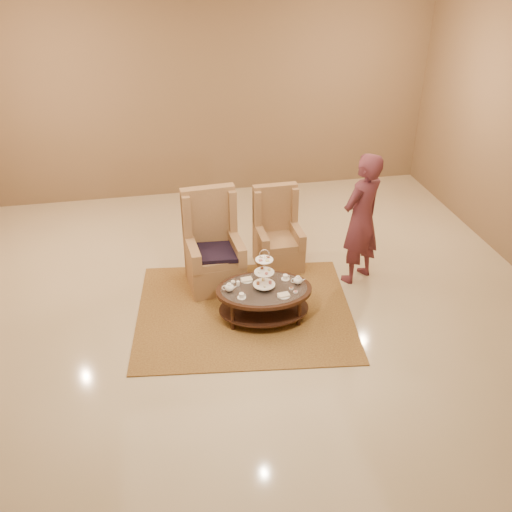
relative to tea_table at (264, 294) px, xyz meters
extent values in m
plane|color=beige|center=(-0.17, 0.08, -0.36)|extent=(8.00, 8.00, 0.00)
cube|color=white|center=(-0.17, 0.08, -0.36)|extent=(8.00, 8.00, 0.02)
cube|color=olive|center=(-0.17, 4.08, 1.39)|extent=(8.00, 0.04, 3.50)
cube|color=olive|center=(-0.22, 0.16, -0.36)|extent=(2.99, 2.59, 0.01)
cylinder|color=black|center=(-0.43, -0.18, -0.17)|extent=(0.05, 0.05, 0.39)
cylinder|color=black|center=(0.39, -0.25, -0.17)|extent=(0.05, 0.05, 0.39)
cylinder|color=black|center=(-0.39, 0.25, -0.17)|extent=(0.05, 0.05, 0.39)
cylinder|color=black|center=(0.43, 0.18, -0.17)|extent=(0.05, 0.05, 0.39)
cylinder|color=white|center=(0.00, 0.00, 0.33)|extent=(0.01, 0.01, 0.49)
torus|color=white|center=(0.00, 0.00, 0.57)|extent=(0.13, 0.02, 0.13)
cylinder|color=white|center=(0.00, 0.00, 0.14)|extent=(0.30, 0.30, 0.01)
cylinder|color=white|center=(0.00, 0.00, 0.32)|extent=(0.26, 0.26, 0.01)
cylinder|color=white|center=(0.00, 0.00, 0.49)|extent=(0.23, 0.23, 0.01)
cylinder|color=#B2615B|center=(0.08, -0.01, 0.16)|extent=(0.04, 0.04, 0.03)
cylinder|color=#DABF6D|center=(0.01, 0.07, 0.16)|extent=(0.04, 0.04, 0.03)
cylinder|color=brown|center=(-0.07, 0.01, 0.16)|extent=(0.04, 0.04, 0.03)
cylinder|color=white|center=(-0.01, -0.08, 0.16)|extent=(0.04, 0.04, 0.03)
ellipsoid|color=#DABF6D|center=(0.07, 0.01, 0.34)|extent=(0.05, 0.05, 0.03)
ellipsoid|color=brown|center=(-0.01, 0.07, 0.34)|extent=(0.05, 0.05, 0.03)
ellipsoid|color=white|center=(-0.07, -0.01, 0.34)|extent=(0.05, 0.05, 0.03)
ellipsoid|color=#B2615B|center=(0.01, -0.07, 0.34)|extent=(0.05, 0.05, 0.03)
cube|color=brown|center=(0.05, 0.03, 0.51)|extent=(0.05, 0.03, 0.02)
cube|color=white|center=(-0.03, 0.05, 0.51)|extent=(0.05, 0.03, 0.02)
cube|color=#B2615B|center=(-0.05, -0.03, 0.51)|extent=(0.05, 0.03, 0.02)
cube|color=#DABF6D|center=(0.03, -0.05, 0.51)|extent=(0.05, 0.03, 0.02)
ellipsoid|color=white|center=(-0.43, 0.02, 0.14)|extent=(0.13, 0.13, 0.09)
cylinder|color=white|center=(-0.43, 0.02, 0.19)|extent=(0.06, 0.06, 0.01)
sphere|color=white|center=(-0.43, 0.02, 0.20)|extent=(0.02, 0.02, 0.02)
cone|color=white|center=(-0.36, 0.01, 0.14)|extent=(0.07, 0.03, 0.05)
torus|color=white|center=(-0.49, 0.02, 0.14)|extent=(0.07, 0.02, 0.07)
ellipsoid|color=white|center=(0.43, 0.01, 0.14)|extent=(0.13, 0.13, 0.09)
cylinder|color=white|center=(0.43, 0.01, 0.19)|extent=(0.06, 0.06, 0.01)
sphere|color=white|center=(0.43, 0.01, 0.20)|extent=(0.02, 0.02, 0.02)
cone|color=white|center=(0.51, 0.01, 0.14)|extent=(0.07, 0.03, 0.05)
torus|color=white|center=(0.37, 0.02, 0.14)|extent=(0.07, 0.02, 0.07)
cylinder|color=white|center=(-0.31, -0.15, 0.09)|extent=(0.12, 0.12, 0.01)
cylinder|color=white|center=(-0.31, -0.15, 0.12)|extent=(0.07, 0.07, 0.05)
torus|color=white|center=(-0.27, -0.15, 0.12)|extent=(0.04, 0.01, 0.04)
cylinder|color=white|center=(0.31, 0.15, 0.09)|extent=(0.12, 0.12, 0.01)
cylinder|color=white|center=(0.31, 0.15, 0.12)|extent=(0.07, 0.07, 0.05)
torus|color=white|center=(0.34, 0.15, 0.12)|extent=(0.04, 0.01, 0.04)
cylinder|color=white|center=(-0.18, 0.21, 0.09)|extent=(0.17, 0.17, 0.01)
cube|color=beige|center=(-0.18, 0.21, 0.10)|extent=(0.15, 0.11, 0.02)
cylinder|color=white|center=(0.20, -0.21, 0.09)|extent=(0.17, 0.17, 0.01)
cube|color=beige|center=(0.20, -0.21, 0.10)|extent=(0.15, 0.11, 0.02)
cylinder|color=white|center=(-0.30, 0.12, 0.11)|extent=(0.05, 0.05, 0.06)
cylinder|color=white|center=(0.36, -0.17, 0.09)|extent=(0.06, 0.06, 0.01)
cylinder|color=#B2615B|center=(0.36, -0.17, 0.10)|extent=(0.04, 0.04, 0.01)
cylinder|color=white|center=(0.33, -0.08, 0.09)|extent=(0.06, 0.06, 0.01)
cylinder|color=brown|center=(0.33, -0.08, 0.10)|extent=(0.04, 0.04, 0.01)
cylinder|color=white|center=(-0.36, 0.21, 0.09)|extent=(0.06, 0.06, 0.01)
cylinder|color=white|center=(-0.36, 0.21, 0.10)|extent=(0.04, 0.04, 0.01)
cube|color=#9C7149|center=(-0.50, 0.87, -0.15)|extent=(0.78, 0.78, 0.43)
cube|color=#9C7149|center=(-0.50, 0.82, 0.12)|extent=(0.66, 0.66, 0.10)
cube|color=#9C7149|center=(-0.52, 1.17, 0.31)|extent=(0.73, 0.20, 1.34)
cube|color=#9C7149|center=(-0.83, 1.10, 0.62)|extent=(0.12, 0.23, 0.62)
cube|color=#9C7149|center=(-0.21, 1.15, 0.62)|extent=(0.12, 0.23, 0.62)
cube|color=#9C7149|center=(-0.79, 0.80, 0.20)|extent=(0.17, 0.66, 0.27)
cube|color=#9C7149|center=(-0.20, 0.84, 0.20)|extent=(0.17, 0.66, 0.27)
cube|color=black|center=(-0.49, 0.79, 0.19)|extent=(0.60, 0.55, 0.06)
cube|color=#9C7149|center=(0.46, 1.20, -0.17)|extent=(0.64, 0.64, 0.38)
cube|color=#9C7149|center=(0.46, 1.16, 0.06)|extent=(0.55, 0.55, 0.09)
cube|color=#9C7149|center=(0.46, 1.46, 0.22)|extent=(0.63, 0.14, 1.17)
cube|color=#9C7149|center=(0.19, 1.42, 0.49)|extent=(0.09, 0.20, 0.54)
cube|color=#9C7149|center=(0.73, 1.43, 0.49)|extent=(0.09, 0.20, 0.54)
cube|color=#9C7149|center=(0.20, 1.15, 0.13)|extent=(0.12, 0.57, 0.23)
cube|color=#9C7149|center=(0.73, 1.16, 0.13)|extent=(0.12, 0.57, 0.23)
imported|color=#582630|center=(1.46, 0.67, 0.56)|extent=(0.80, 0.72, 1.85)
camera|label=1|loc=(-1.22, -5.73, 3.99)|focal=40.00mm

